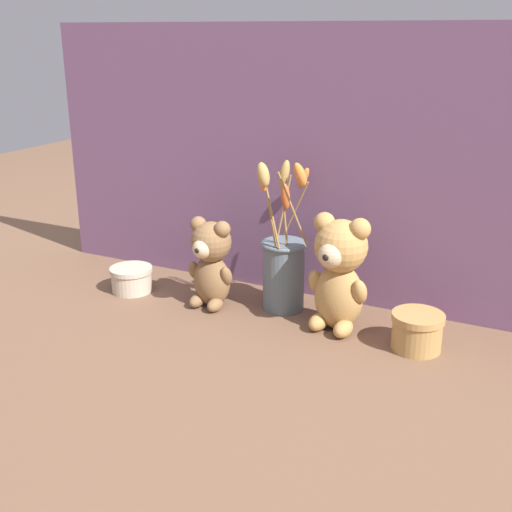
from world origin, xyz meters
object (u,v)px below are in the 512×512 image
object	(u,v)px
teddy_bear_large	(339,271)
decorative_tin_short	(417,331)
flower_vase	(283,265)
decorative_tin_tall	(132,279)
teddy_bear_medium	(211,261)

from	to	relation	value
teddy_bear_large	decorative_tin_short	world-z (taller)	teddy_bear_large
flower_vase	decorative_tin_tall	distance (m)	0.38
flower_vase	decorative_tin_tall	world-z (taller)	flower_vase
teddy_bear_large	flower_vase	xyz separation A→B (m)	(-0.14, 0.04, -0.02)
teddy_bear_large	teddy_bear_medium	world-z (taller)	teddy_bear_large
teddy_bear_medium	decorative_tin_short	size ratio (longest dim) A/B	2.00
decorative_tin_tall	decorative_tin_short	world-z (taller)	decorative_tin_short
teddy_bear_medium	flower_vase	xyz separation A→B (m)	(0.15, 0.06, -0.00)
teddy_bear_medium	decorative_tin_tall	bearing A→B (deg)	-177.20
teddy_bear_large	flower_vase	world-z (taller)	flower_vase
decorative_tin_short	flower_vase	bearing A→B (deg)	169.13
teddy_bear_medium	decorative_tin_short	xyz separation A→B (m)	(0.46, -0.00, -0.07)
teddy_bear_large	teddy_bear_medium	size ratio (longest dim) A/B	1.20
teddy_bear_large	decorative_tin_short	distance (m)	0.19
decorative_tin_tall	decorative_tin_short	xyz separation A→B (m)	(0.68, 0.01, 0.01)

